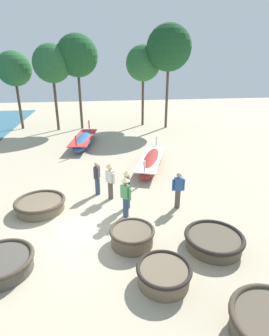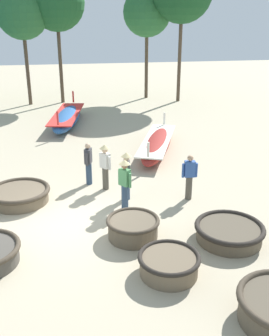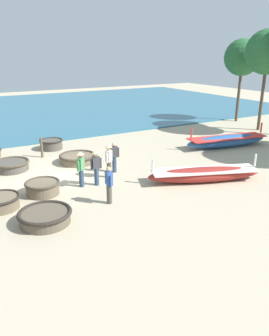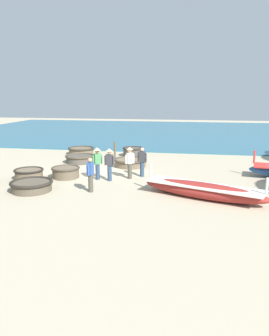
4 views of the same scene
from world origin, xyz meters
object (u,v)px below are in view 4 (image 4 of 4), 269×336
fisherman_standing_left (97,161)px  coracle_beside_post (29,173)px  coracle_tilted (32,185)px  fisherman_crouching (130,161)px  fisherman_with_hat (142,161)px  coracle_weathered (133,151)px  coracle_far_left (66,172)px  long_boat_white_hull (203,190)px  fisherman_by_coracle (109,162)px  fisherman_hauling (90,174)px  coracle_nearest (81,150)px  coracle_upturned (80,158)px  mooring_post_shoreline (115,151)px  coracle_center (130,162)px

fisherman_standing_left → coracle_beside_post: bearing=-81.5°
coracle_tilted → fisherman_crouching: 5.04m
fisherman_with_hat → fisherman_standing_left: 2.39m
coracle_weathered → fisherman_with_hat: size_ratio=0.93×
fisherman_crouching → fisherman_standing_left: bearing=-74.2°
coracle_tilted → coracle_weathered: coracle_weathered is taller
coracle_far_left → fisherman_standing_left: 1.88m
long_boat_white_hull → coracle_weathered: bearing=-152.6°
fisherman_by_coracle → fisherman_crouching: 1.11m
coracle_beside_post → fisherman_hauling: fisherman_hauling is taller
coracle_far_left → coracle_nearest: bearing=-167.3°
coracle_far_left → fisherman_hauling: (2.26, 2.10, 0.52)m
coracle_upturned → coracle_weathered: size_ratio=1.27×
mooring_post_shoreline → fisherman_hauling: bearing=5.4°
long_boat_white_hull → mooring_post_shoreline: 9.51m
coracle_far_left → coracle_weathered: coracle_weathered is taller
coracle_upturned → mooring_post_shoreline: (-1.44, 1.99, 0.32)m
mooring_post_shoreline → coracle_center: bearing=36.2°
fisherman_with_hat → mooring_post_shoreline: size_ratio=1.32×
fisherman_standing_left → mooring_post_shoreline: 5.39m
coracle_upturned → coracle_tilted: size_ratio=0.96×
coracle_far_left → fisherman_hauling: fisherman_hauling is taller
fisherman_with_hat → fisherman_standing_left: bearing=-65.1°
coracle_upturned → coracle_nearest: (-3.00, -0.96, -0.00)m
fisherman_by_coracle → fisherman_standing_left: (-0.16, -0.68, 0.00)m
coracle_far_left → fisherman_with_hat: 4.08m
coracle_tilted → fisherman_by_coracle: size_ratio=1.15×
long_boat_white_hull → fisherman_hauling: fisherman_hauling is taller
long_boat_white_hull → coracle_nearest: bearing=-136.9°
coracle_beside_post → coracle_upturned: coracle_beside_post is taller
fisherman_hauling → fisherman_with_hat: bearing=150.4°
coracle_far_left → fisherman_crouching: 3.46m
coracle_tilted → coracle_nearest: coracle_nearest is taller
coracle_far_left → fisherman_by_coracle: 2.53m
fisherman_with_hat → coracle_nearest: bearing=-137.2°
fisherman_hauling → fisherman_crouching: size_ratio=0.94×
fisherman_by_coracle → fisherman_standing_left: 0.70m
coracle_far_left → coracle_tilted: bearing=-13.2°
coracle_far_left → fisherman_crouching: size_ratio=0.90×
coracle_nearest → coracle_weathered: coracle_weathered is taller
coracle_upturned → coracle_nearest: 3.15m
coracle_nearest → fisherman_hauling: fisherman_hauling is taller
fisherman_with_hat → fisherman_hauling: bearing=-29.6°
coracle_tilted → coracle_upturned: bearing=179.9°
coracle_upturned → coracle_nearest: bearing=-162.3°
fisherman_standing_left → mooring_post_shoreline: (-5.37, -0.38, -0.36)m
coracle_far_left → coracle_nearest: (-6.89, -1.56, -0.04)m
fisherman_crouching → fisherman_with_hat: 0.80m
coracle_nearest → fisherman_by_coracle: fisherman_by_coracle is taller
mooring_post_shoreline → coracle_nearest: bearing=-118.0°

